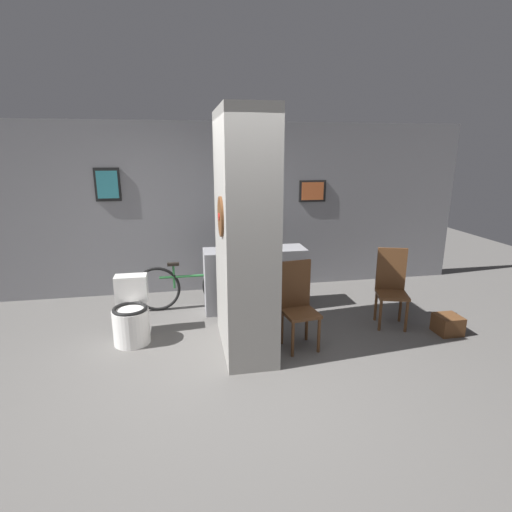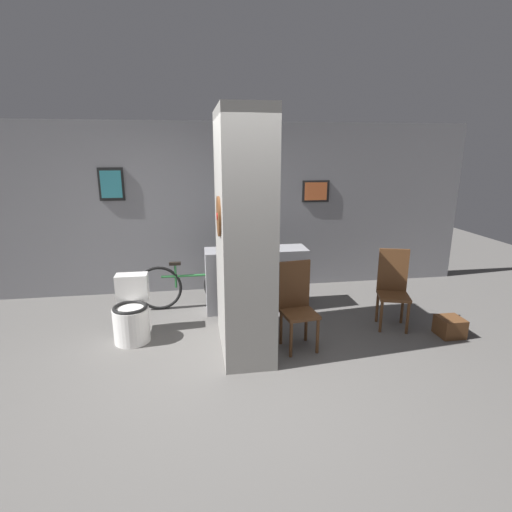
{
  "view_description": "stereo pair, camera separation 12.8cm",
  "coord_description": "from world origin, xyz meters",
  "px_view_note": "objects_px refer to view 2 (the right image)",
  "views": [
    {
      "loc": [
        -0.55,
        -3.54,
        2.2
      ],
      "look_at": [
        0.3,
        1.02,
        0.95
      ],
      "focal_mm": 28.0,
      "sensor_mm": 36.0,
      "label": 1
    },
    {
      "loc": [
        -0.43,
        -3.56,
        2.2
      ],
      "look_at": [
        0.3,
        1.02,
        0.95
      ],
      "focal_mm": 28.0,
      "sensor_mm": 36.0,
      "label": 2
    }
  ],
  "objects_px": {
    "bottle_tall": "(256,240)",
    "bicycle": "(193,285)",
    "chair_near_pillar": "(297,303)",
    "chair_by_doorway": "(393,286)",
    "toilet": "(132,314)"
  },
  "relations": [
    {
      "from": "chair_by_doorway",
      "to": "bicycle",
      "type": "xyz_separation_m",
      "value": [
        -2.49,
        0.98,
        -0.19
      ]
    },
    {
      "from": "toilet",
      "to": "chair_near_pillar",
      "type": "relative_size",
      "value": 0.75
    },
    {
      "from": "chair_by_doorway",
      "to": "bottle_tall",
      "type": "bearing_deg",
      "value": 167.84
    },
    {
      "from": "chair_near_pillar",
      "to": "chair_by_doorway",
      "type": "xyz_separation_m",
      "value": [
        1.34,
        0.35,
        0.0
      ]
    },
    {
      "from": "chair_by_doorway",
      "to": "bottle_tall",
      "type": "xyz_separation_m",
      "value": [
        -1.61,
        0.9,
        0.45
      ]
    },
    {
      "from": "bicycle",
      "to": "bottle_tall",
      "type": "distance_m",
      "value": 1.1
    },
    {
      "from": "toilet",
      "to": "bicycle",
      "type": "xyz_separation_m",
      "value": [
        0.72,
        0.87,
        0.02
      ]
    },
    {
      "from": "bicycle",
      "to": "chair_near_pillar",
      "type": "bearing_deg",
      "value": -49.02
    },
    {
      "from": "chair_near_pillar",
      "to": "bicycle",
      "type": "distance_m",
      "value": 1.77
    },
    {
      "from": "toilet",
      "to": "bicycle",
      "type": "height_order",
      "value": "toilet"
    },
    {
      "from": "chair_near_pillar",
      "to": "bottle_tall",
      "type": "height_order",
      "value": "bottle_tall"
    },
    {
      "from": "toilet",
      "to": "bottle_tall",
      "type": "bearing_deg",
      "value": 25.96
    },
    {
      "from": "bottle_tall",
      "to": "bicycle",
      "type": "bearing_deg",
      "value": 174.58
    },
    {
      "from": "toilet",
      "to": "chair_near_pillar",
      "type": "distance_m",
      "value": 1.95
    },
    {
      "from": "bicycle",
      "to": "bottle_tall",
      "type": "xyz_separation_m",
      "value": [
        0.89,
        -0.08,
        0.64
      ]
    }
  ]
}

